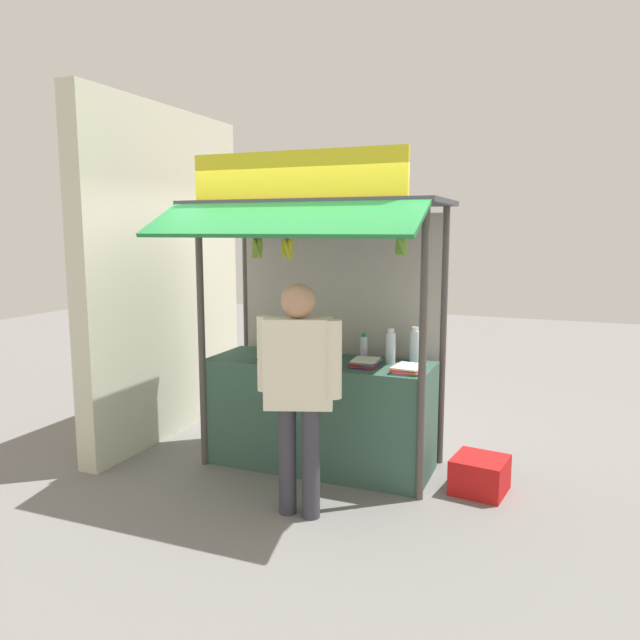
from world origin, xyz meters
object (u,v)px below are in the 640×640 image
magazine_stack_back_right (407,369)px  water_bottle_left (327,347)px  banana_bunch_inner_right (257,248)px  plastic_crate (480,475)px  water_bottle_far_left (364,347)px  banana_bunch_rightmost (401,245)px  vendor_person (299,378)px  magazine_stack_rear_center (274,356)px  magazine_stack_center (315,362)px  banana_bunch_leftmost (288,249)px  water_bottle_front_left (415,346)px  magazine_stack_back_left (365,363)px  water_bottle_far_right (391,347)px

magazine_stack_back_right → water_bottle_left: bearing=168.4°
banana_bunch_inner_right → plastic_crate: (1.72, 0.40, -1.76)m
water_bottle_far_left → banana_bunch_inner_right: banana_bunch_inner_right is taller
banana_bunch_rightmost → vendor_person: bearing=-141.1°
banana_bunch_rightmost → magazine_stack_rear_center: bearing=166.9°
magazine_stack_center → banana_bunch_inner_right: banana_bunch_inner_right is taller
banana_bunch_leftmost → banana_bunch_inner_right: same height
water_bottle_left → magazine_stack_back_right: bearing=-11.6°
water_bottle_front_left → magazine_stack_back_right: (0.03, -0.36, -0.12)m
magazine_stack_back_right → banana_bunch_rightmost: (0.01, -0.30, 0.97)m
magazine_stack_rear_center → banana_bunch_inner_right: bearing=-91.8°
water_bottle_front_left → water_bottle_left: 0.74m
magazine_stack_center → magazine_stack_rear_center: bearing=175.7°
magazine_stack_rear_center → magazine_stack_back_left: magazine_stack_rear_center is taller
magazine_stack_back_right → plastic_crate: size_ratio=0.77×
banana_bunch_leftmost → banana_bunch_rightmost: 0.90m
water_bottle_far_left → banana_bunch_rightmost: (0.47, -0.62, 0.89)m
water_bottle_far_right → magazine_stack_center: bearing=-149.9°
water_bottle_far_right → banana_bunch_rightmost: size_ratio=1.02×
banana_bunch_rightmost → vendor_person: 1.20m
water_bottle_far_right → magazine_stack_back_left: 0.26m
water_bottle_left → banana_bunch_inner_right: 1.05m
magazine_stack_back_left → banana_bunch_inner_right: banana_bunch_inner_right is taller
magazine_stack_rear_center → vendor_person: (0.56, -0.75, 0.03)m
water_bottle_far_left → magazine_stack_back_left: bearing=-70.0°
water_bottle_front_left → water_bottle_far_left: (-0.43, -0.05, -0.03)m
water_bottle_far_left → banana_bunch_inner_right: size_ratio=0.70×
magazine_stack_back_left → water_bottle_front_left: bearing=38.8°
magazine_stack_back_right → magazine_stack_rear_center: 1.14m
magazine_stack_back_right → banana_bunch_leftmost: 1.32m
magazine_stack_back_right → banana_bunch_rightmost: bearing=-88.1°
water_bottle_front_left → magazine_stack_center: size_ratio=1.02×
banana_bunch_inner_right → magazine_stack_back_right: bearing=14.6°
banana_bunch_leftmost → banana_bunch_inner_right: size_ratio=1.01×
banana_bunch_inner_right → magazine_stack_center: bearing=31.4°
water_bottle_far_right → magazine_stack_back_left: (-0.17, -0.17, -0.11)m
water_bottle_left → banana_bunch_leftmost: 0.97m
water_bottle_far_right → magazine_stack_rear_center: water_bottle_far_right is taller
magazine_stack_back_right → banana_bunch_inner_right: size_ratio=0.94×
magazine_stack_rear_center → water_bottle_far_right: bearing=17.3°
banana_bunch_leftmost → plastic_crate: bearing=15.6°
magazine_stack_rear_center → magazine_stack_back_left: 0.78m
water_bottle_front_left → plastic_crate: 1.14m
water_bottle_far_left → magazine_stack_rear_center: bearing=-152.8°
magazine_stack_back_right → magazine_stack_back_left: magazine_stack_back_left is taller
water_bottle_front_left → banana_bunch_leftmost: 1.36m
magazine_stack_back_right → plastic_crate: 1.01m
banana_bunch_rightmost → banana_bunch_inner_right: bearing=179.9°
magazine_stack_back_right → magazine_stack_center: magazine_stack_center is taller
magazine_stack_center → banana_bunch_leftmost: 0.97m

